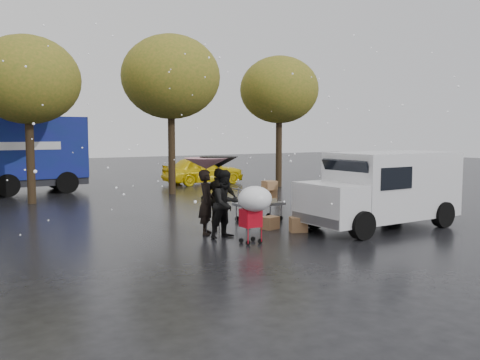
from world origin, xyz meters
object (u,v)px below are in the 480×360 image
white_van (383,188)px  yellow_taxi (203,170)px  person_pink (206,202)px  vendor_cart (261,198)px  shopping_cart (254,202)px  person_black (219,200)px

white_van → yellow_taxi: white_van is taller
person_pink → vendor_cart: person_pink is taller
shopping_cart → yellow_taxi: (5.98, 14.00, -0.31)m
vendor_cart → white_van: 3.71m
person_pink → white_van: (4.88, -1.85, 0.28)m
person_black → shopping_cart: person_black is taller
person_pink → white_van: white_van is taller
person_pink → vendor_cart: bearing=-36.6°
person_pink → person_black: 0.48m
person_pink → shopping_cart: person_pink is taller
vendor_cart → yellow_taxi: bearing=70.9°
vendor_cart → white_van: size_ratio=0.31×
white_van → yellow_taxi: (1.48, 14.07, -0.41)m
person_pink → person_black: bearing=-43.2°
person_black → shopping_cart: 1.91m
person_pink → white_van: bearing=-78.0°
person_black → vendor_cart: 2.14m
vendor_cart → shopping_cart: size_ratio=1.04×
yellow_taxi → shopping_cart: bearing=158.7°
person_black → white_van: bearing=-161.8°
vendor_cart → white_van: white_van is taller
person_black → white_van: size_ratio=0.36×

